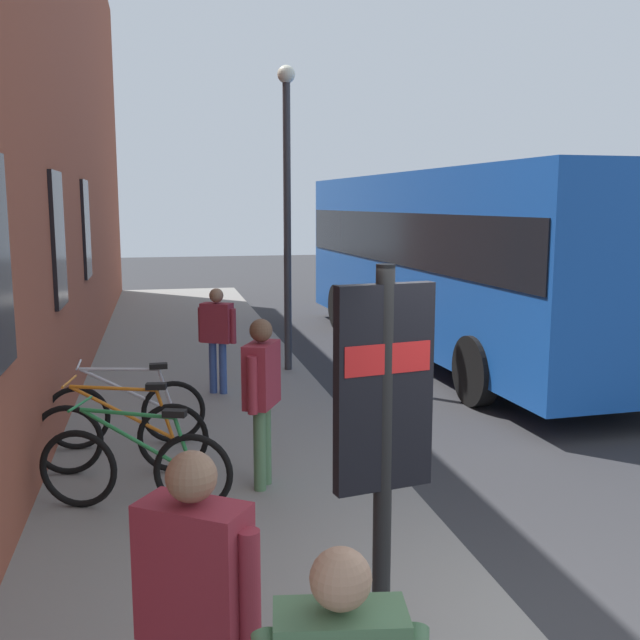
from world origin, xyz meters
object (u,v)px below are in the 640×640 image
(city_bus, at_px, (453,253))
(pedestrian_crossing_street, at_px, (262,386))
(pedestrian_near_bus, at_px, (217,330))
(pedestrian_by_facade, at_px, (195,595))
(bicycle_end_of_row, at_px, (136,468))
(bicycle_far_end, at_px, (121,436))
(bicycle_mid_rack, at_px, (127,412))
(transit_info_sign, at_px, (384,416))
(street_lamp, at_px, (287,192))

(city_bus, distance_m, pedestrian_crossing_street, 7.54)
(pedestrian_near_bus, relative_size, pedestrian_by_facade, 0.91)
(bicycle_end_of_row, height_order, bicycle_far_end, same)
(bicycle_far_end, bearing_deg, pedestrian_crossing_street, -116.00)
(bicycle_far_end, bearing_deg, pedestrian_near_bus, -21.86)
(bicycle_far_end, xyz_separation_m, pedestrian_crossing_street, (-0.65, -1.34, 0.61))
(bicycle_mid_rack, bearing_deg, bicycle_far_end, 178.85)
(transit_info_sign, distance_m, street_lamp, 8.24)
(bicycle_mid_rack, bearing_deg, pedestrian_near_bus, -29.17)
(bicycle_mid_rack, relative_size, city_bus, 0.17)
(pedestrian_near_bus, relative_size, street_lamp, 0.32)
(bicycle_far_end, relative_size, pedestrian_by_facade, 1.05)
(pedestrian_by_facade, bearing_deg, bicycle_end_of_row, 6.19)
(bicycle_far_end, xyz_separation_m, street_lamp, (4.29, -2.45, 2.49))
(bicycle_far_end, relative_size, street_lamp, 0.37)
(pedestrian_near_bus, relative_size, pedestrian_crossing_street, 0.93)
(transit_info_sign, bearing_deg, bicycle_far_end, 22.42)
(bicycle_far_end, bearing_deg, pedestrian_by_facade, -172.91)
(pedestrian_near_bus, height_order, pedestrian_by_facade, pedestrian_by_facade)
(pedestrian_near_bus, height_order, street_lamp, street_lamp)
(bicycle_far_end, xyz_separation_m, bicycle_mid_rack, (0.87, -0.02, 0.00))
(bicycle_end_of_row, bearing_deg, street_lamp, -23.41)
(bicycle_end_of_row, distance_m, pedestrian_near_bus, 4.11)
(bicycle_end_of_row, distance_m, street_lamp, 6.24)
(city_bus, bearing_deg, bicycle_end_of_row, 138.80)
(bicycle_end_of_row, bearing_deg, bicycle_mid_rack, 4.87)
(street_lamp, bearing_deg, pedestrian_near_bus, 136.27)
(pedestrian_crossing_street, height_order, pedestrian_by_facade, pedestrian_by_facade)
(bicycle_far_end, height_order, pedestrian_near_bus, pedestrian_near_bus)
(bicycle_mid_rack, distance_m, transit_info_sign, 5.07)
(pedestrian_crossing_street, height_order, street_lamp, street_lamp)
(pedestrian_crossing_street, bearing_deg, bicycle_far_end, 64.00)
(bicycle_end_of_row, relative_size, pedestrian_crossing_street, 1.04)
(bicycle_far_end, height_order, transit_info_sign, transit_info_sign)
(pedestrian_near_bus, bearing_deg, pedestrian_by_facade, 174.89)
(city_bus, bearing_deg, pedestrian_near_bus, 118.00)
(bicycle_mid_rack, height_order, pedestrian_crossing_street, pedestrian_crossing_street)
(bicycle_end_of_row, height_order, transit_info_sign, transit_info_sign)
(bicycle_far_end, relative_size, bicycle_mid_rack, 0.99)
(bicycle_mid_rack, xyz_separation_m, city_bus, (4.54, -5.73, 1.41))
(bicycle_far_end, bearing_deg, street_lamp, -29.66)
(city_bus, bearing_deg, transit_info_sign, 155.58)
(bicycle_mid_rack, height_order, transit_info_sign, transit_info_sign)
(transit_info_sign, xyz_separation_m, city_bus, (9.21, -4.18, 0.20))
(transit_info_sign, height_order, street_lamp, street_lamp)
(bicycle_end_of_row, bearing_deg, pedestrian_near_bus, -14.59)
(bicycle_mid_rack, bearing_deg, street_lamp, -35.37)
(transit_info_sign, xyz_separation_m, pedestrian_crossing_street, (3.14, 0.23, -0.60))
(bicycle_far_end, relative_size, pedestrian_crossing_street, 1.07)
(transit_info_sign, bearing_deg, bicycle_end_of_row, 26.13)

